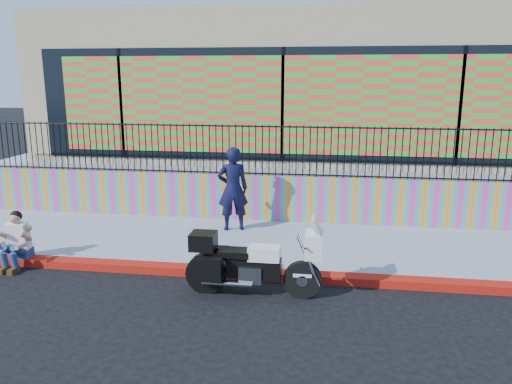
# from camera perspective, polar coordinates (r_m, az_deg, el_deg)

# --- Properties ---
(ground) EXTENTS (90.00, 90.00, 0.00)m
(ground) POSITION_cam_1_polar(r_m,az_deg,el_deg) (9.14, 0.30, -9.80)
(ground) COLOR black
(ground) RESTS_ON ground
(red_curb) EXTENTS (16.00, 0.30, 0.15)m
(red_curb) POSITION_cam_1_polar(r_m,az_deg,el_deg) (9.11, 0.30, -9.36)
(red_curb) COLOR #9D0D0B
(red_curb) RESTS_ON ground
(sidewalk) EXTENTS (16.00, 3.00, 0.15)m
(sidewalk) POSITION_cam_1_polar(r_m,az_deg,el_deg) (10.64, 1.57, -6.00)
(sidewalk) COLOR gray
(sidewalk) RESTS_ON ground
(mural_wall) EXTENTS (16.00, 0.20, 1.10)m
(mural_wall) POSITION_cam_1_polar(r_m,az_deg,el_deg) (11.99, 2.52, -0.69)
(mural_wall) COLOR #D83894
(mural_wall) RESTS_ON sidewalk
(metal_fence) EXTENTS (15.80, 0.04, 1.20)m
(metal_fence) POSITION_cam_1_polar(r_m,az_deg,el_deg) (11.77, 2.58, 4.75)
(metal_fence) COLOR black
(metal_fence) RESTS_ON mural_wall
(elevated_platform) EXTENTS (16.00, 10.00, 1.25)m
(elevated_platform) POSITION_cam_1_polar(r_m,az_deg,el_deg) (16.98, 4.34, 3.13)
(elevated_platform) COLOR gray
(elevated_platform) RESTS_ON ground
(storefront_building) EXTENTS (14.00, 8.06, 4.00)m
(storefront_building) POSITION_cam_1_polar(r_m,az_deg,el_deg) (16.51, 4.44, 12.00)
(storefront_building) COLOR tan
(storefront_building) RESTS_ON elevated_platform
(police_motorcycle) EXTENTS (2.23, 0.74, 1.39)m
(police_motorcycle) POSITION_cam_1_polar(r_m,az_deg,el_deg) (8.29, -0.53, -7.94)
(police_motorcycle) COLOR black
(police_motorcycle) RESTS_ON ground
(police_officer) EXTENTS (0.80, 0.65, 1.89)m
(police_officer) POSITION_cam_1_polar(r_m,az_deg,el_deg) (11.17, -2.67, 0.37)
(police_officer) COLOR black
(police_officer) RESTS_ON sidewalk
(seated_man) EXTENTS (0.54, 0.71, 1.06)m
(seated_man) POSITION_cam_1_polar(r_m,az_deg,el_deg) (10.48, -25.87, -5.51)
(seated_man) COLOR navy
(seated_man) RESTS_ON ground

